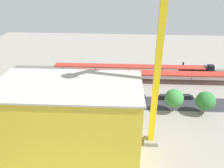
# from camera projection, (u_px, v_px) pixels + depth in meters

# --- Properties ---
(ground_plane) EXTENTS (179.47, 179.47, 0.00)m
(ground_plane) POSITION_uv_depth(u_px,v_px,m) (134.00, 99.00, 82.14)
(ground_plane) COLOR gray
(ground_plane) RESTS_ON ground
(rail_bed) EXTENTS (112.34, 15.37, 0.01)m
(rail_bed) POSITION_uv_depth(u_px,v_px,m) (133.00, 74.00, 101.90)
(rail_bed) COLOR #665E54
(rail_bed) RESTS_ON ground
(street_asphalt) EXTENTS (112.28, 10.42, 0.01)m
(street_asphalt) POSITION_uv_depth(u_px,v_px,m) (135.00, 103.00, 79.89)
(street_asphalt) COLOR #2D2D33
(street_asphalt) RESTS_ON ground
(track_rails) EXTENTS (112.16, 8.93, 0.12)m
(track_rails) POSITION_uv_depth(u_px,v_px,m) (133.00, 73.00, 101.82)
(track_rails) COLOR #9E9EA8
(track_rails) RESTS_ON ground
(platform_canopy_near) EXTENTS (66.24, 5.53, 4.39)m
(platform_canopy_near) POSITION_uv_depth(u_px,v_px,m) (155.00, 73.00, 92.30)
(platform_canopy_near) COLOR #A82D23
(platform_canopy_near) RESTS_ON ground
(platform_canopy_far) EXTENTS (65.02, 4.92, 3.99)m
(platform_canopy_far) POSITION_uv_depth(u_px,v_px,m) (129.00, 66.00, 99.65)
(platform_canopy_far) COLOR #A82D23
(platform_canopy_far) RESTS_ON ground
(locomotive) EXTENTS (16.30, 2.69, 4.80)m
(locomotive) POSITION_uv_depth(u_px,v_px,m) (198.00, 69.00, 102.13)
(locomotive) COLOR black
(locomotive) RESTS_ON ground
(parked_car_0) EXTENTS (4.70, 2.01, 1.62)m
(parked_car_0) POSITION_uv_depth(u_px,v_px,m) (186.00, 97.00, 82.06)
(parked_car_0) COLOR black
(parked_car_0) RESTS_ON ground
(parked_car_1) EXTENTS (4.22, 1.79, 1.70)m
(parked_car_1) POSITION_uv_depth(u_px,v_px,m) (163.00, 97.00, 81.91)
(parked_car_1) COLOR black
(parked_car_1) RESTS_ON ground
(parked_car_2) EXTENTS (4.22, 1.88, 1.73)m
(parked_car_2) POSITION_uv_depth(u_px,v_px,m) (139.00, 96.00, 82.29)
(parked_car_2) COLOR black
(parked_car_2) RESTS_ON ground
(parked_car_3) EXTENTS (4.28, 1.84, 1.68)m
(parked_car_3) POSITION_uv_depth(u_px,v_px,m) (117.00, 96.00, 82.50)
(parked_car_3) COLOR black
(parked_car_3) RESTS_ON ground
(parked_car_4) EXTENTS (4.40, 2.07, 1.67)m
(parked_car_4) POSITION_uv_depth(u_px,v_px,m) (93.00, 95.00, 83.15)
(parked_car_4) COLOR black
(parked_car_4) RESTS_ON ground
(parked_car_5) EXTENTS (4.44, 1.95, 1.69)m
(parked_car_5) POSITION_uv_depth(u_px,v_px,m) (70.00, 95.00, 83.38)
(parked_car_5) COLOR black
(parked_car_5) RESTS_ON ground
(construction_building) EXTENTS (33.18, 16.89, 18.41)m
(construction_building) POSITION_uv_depth(u_px,v_px,m) (71.00, 120.00, 55.52)
(construction_building) COLOR yellow
(construction_building) RESTS_ON ground
(construction_roof_slab) EXTENTS (33.79, 17.50, 0.40)m
(construction_roof_slab) POSITION_uv_depth(u_px,v_px,m) (68.00, 85.00, 51.25)
(construction_roof_slab) COLOR #B7B2A8
(construction_roof_slab) RESTS_ON construction_building
(tower_crane) EXTENTS (21.09, 16.03, 40.47)m
(tower_crane) POSITION_uv_depth(u_px,v_px,m) (164.00, 59.00, 51.91)
(tower_crane) COLOR gray
(tower_crane) RESTS_ON ground
(box_truck_0) EXTENTS (9.83, 3.13, 3.60)m
(box_truck_0) POSITION_uv_depth(u_px,v_px,m) (51.00, 114.00, 70.89)
(box_truck_0) COLOR black
(box_truck_0) RESTS_ON ground
(box_truck_1) EXTENTS (8.33, 2.51, 3.49)m
(box_truck_1) POSITION_uv_depth(u_px,v_px,m) (109.00, 112.00, 71.64)
(box_truck_1) COLOR black
(box_truck_1) RESTS_ON ground
(street_tree_0) EXTENTS (5.97, 5.97, 8.07)m
(street_tree_0) POSITION_uv_depth(u_px,v_px,m) (174.00, 98.00, 72.63)
(street_tree_0) COLOR brown
(street_tree_0) RESTS_ON ground
(street_tree_1) EXTENTS (4.13, 4.13, 6.30)m
(street_tree_1) POSITION_uv_depth(u_px,v_px,m) (49.00, 95.00, 76.05)
(street_tree_1) COLOR brown
(street_tree_1) RESTS_ON ground
(street_tree_2) EXTENTS (6.07, 6.07, 7.79)m
(street_tree_2) POSITION_uv_depth(u_px,v_px,m) (206.00, 101.00, 71.81)
(street_tree_2) COLOR brown
(street_tree_2) RESTS_ON ground
(traffic_light) EXTENTS (0.50, 0.36, 7.07)m
(traffic_light) POSITION_uv_depth(u_px,v_px,m) (94.00, 84.00, 82.56)
(traffic_light) COLOR #333333
(traffic_light) RESTS_ON ground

